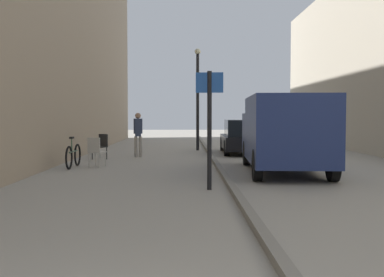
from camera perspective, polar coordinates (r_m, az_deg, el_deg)
The scene contains 10 objects.
ground_plane at distance 13.77m, azimuth -3.15°, elevation -3.98°, with size 80.00×80.00×0.00m, color gray.
kerb_strip at distance 13.79m, azimuth 3.44°, elevation -3.72°, with size 0.16×40.00×0.12m, color slate.
pedestrian_main_foreground at distance 18.29m, azimuth -6.65°, elevation 0.85°, with size 0.34×0.23×1.74m.
delivery_van at distance 13.50m, azimuth 11.28°, elevation 0.84°, with size 2.38×5.41×2.16m.
parked_car at distance 20.15m, azimuth 6.34°, elevation 0.20°, with size 1.93×4.24×1.45m.
street_sign_post at distance 10.14m, azimuth 2.16°, elevation 2.35°, with size 0.60×0.10×2.60m.
lamp_post at distance 21.80m, azimuth 0.70°, elevation 5.70°, with size 0.28×0.28×4.76m.
bicycle_leaning at distance 14.96m, azimuth -14.39°, elevation -2.05°, with size 0.10×1.77×0.98m.
cafe_chair_near_window at distance 14.97m, azimuth -11.76°, elevation -1.38°, with size 0.57×0.57×0.94m.
cafe_chair_by_doorway at distance 17.62m, azimuth -11.11°, elevation -0.75°, with size 0.61×0.61×0.94m.
Camera 1 is at (0.55, -1.66, 1.63)m, focal length 43.36 mm.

